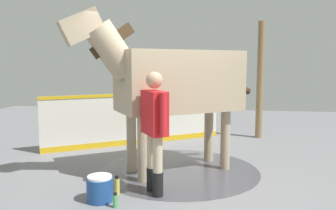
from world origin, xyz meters
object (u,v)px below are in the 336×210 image
(handler, at_px, (154,124))
(bottle_spray, at_px, (115,201))
(wash_bucket, at_px, (100,189))
(bottle_shampoo, at_px, (117,185))
(horse, at_px, (173,80))

(handler, height_order, bottle_spray, handler)
(handler, bearing_deg, bottle_spray, -159.27)
(wash_bucket, height_order, bottle_shampoo, wash_bucket)
(handler, xyz_separation_m, wash_bucket, (-0.66, -0.36, -0.80))
(bottle_spray, bearing_deg, horse, 71.50)
(handler, bearing_deg, bottle_shampoo, 157.46)
(horse, xyz_separation_m, bottle_shampoo, (-0.63, -1.09, -1.39))
(handler, distance_m, bottle_shampoo, 0.99)
(horse, distance_m, bottle_shampoo, 1.88)
(handler, height_order, bottle_shampoo, handler)
(horse, bearing_deg, wash_bucket, 27.62)
(horse, relative_size, bottle_shampoo, 11.22)
(wash_bucket, xyz_separation_m, bottle_shampoo, (0.14, 0.28, -0.05))
(handler, height_order, wash_bucket, handler)
(horse, xyz_separation_m, bottle_spray, (-0.51, -1.54, -1.42))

